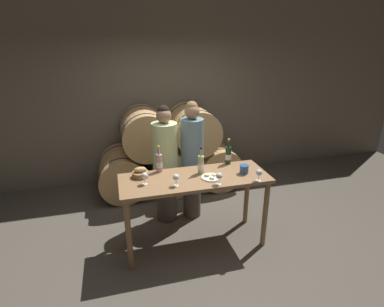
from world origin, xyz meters
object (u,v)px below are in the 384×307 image
at_px(tasting_table, 195,187).
at_px(wine_glass_far_left, 145,176).
at_px(cheese_plate, 211,177).
at_px(wine_bottle_rose, 159,163).
at_px(person_right, 192,160).
at_px(bread_basket, 140,173).
at_px(wine_glass_left, 176,178).
at_px(person_left, 165,165).
at_px(wine_bottle_red, 228,155).
at_px(blue_crock, 244,169).
at_px(wine_glass_right, 259,173).
at_px(wine_bottle_white, 201,165).
at_px(wine_glass_center, 219,176).

height_order(tasting_table, wine_glass_far_left, wine_glass_far_left).
bearing_deg(cheese_plate, wine_bottle_rose, 148.18).
xyz_separation_m(person_right, bread_basket, (-0.76, -0.47, 0.10)).
relative_size(bread_basket, cheese_plate, 0.84).
relative_size(cheese_plate, wine_glass_left, 1.64).
bearing_deg(tasting_table, person_left, 110.09).
height_order(person_right, wine_glass_left, person_right).
height_order(tasting_table, wine_glass_left, wine_glass_left).
height_order(bread_basket, wine_glass_far_left, wine_glass_far_left).
xyz_separation_m(wine_bottle_red, wine_bottle_rose, (-0.90, -0.01, -0.00)).
bearing_deg(cheese_plate, person_right, 93.15).
bearing_deg(person_right, blue_crock, -56.30).
height_order(tasting_table, bread_basket, bread_basket).
height_order(wine_bottle_rose, wine_glass_right, wine_bottle_rose).
relative_size(blue_crock, bread_basket, 0.58).
relative_size(bread_basket, wine_glass_right, 1.37).
xyz_separation_m(person_left, wine_bottle_red, (0.76, -0.36, 0.20)).
bearing_deg(cheese_plate, wine_glass_left, -168.23).
height_order(wine_bottle_white, wine_glass_far_left, wine_bottle_white).
relative_size(wine_bottle_rose, wine_glass_left, 2.33).
height_order(person_left, wine_bottle_red, person_left).
bearing_deg(tasting_table, wine_glass_left, -148.05).
bearing_deg(person_right, wine_bottle_rose, -143.92).
relative_size(wine_bottle_red, wine_glass_left, 2.40).
height_order(person_right, wine_glass_right, person_right).
relative_size(wine_bottle_rose, wine_glass_center, 2.33).
relative_size(tasting_table, blue_crock, 15.66).
xyz_separation_m(person_left, blue_crock, (0.84, -0.70, 0.14)).
height_order(wine_bottle_red, bread_basket, wine_bottle_red).
xyz_separation_m(bread_basket, wine_glass_left, (0.36, -0.34, 0.05)).
xyz_separation_m(person_right, wine_glass_right, (0.54, -0.93, 0.15)).
bearing_deg(wine_bottle_rose, bread_basket, -158.06).
distance_m(tasting_table, cheese_plate, 0.24).
xyz_separation_m(wine_glass_far_left, wine_glass_center, (0.80, -0.22, 0.00)).
relative_size(wine_bottle_red, wine_bottle_rose, 1.03).
distance_m(wine_bottle_rose, wine_glass_center, 0.79).
height_order(tasting_table, wine_bottle_white, wine_bottle_white).
distance_m(tasting_table, wine_glass_far_left, 0.63).
relative_size(wine_bottle_white, cheese_plate, 1.44).
relative_size(bread_basket, wine_glass_left, 1.37).
xyz_separation_m(wine_bottle_red, bread_basket, (-1.15, -0.11, -0.07)).
xyz_separation_m(wine_bottle_red, cheese_plate, (-0.35, -0.36, -0.11)).
distance_m(tasting_table, blue_crock, 0.63).
bearing_deg(wine_glass_right, wine_glass_far_left, 168.75).
bearing_deg(person_right, wine_bottle_white, -94.07).
bearing_deg(wine_glass_far_left, person_right, 43.02).
height_order(person_right, bread_basket, person_right).
relative_size(cheese_plate, wine_glass_far_left, 1.64).
relative_size(person_right, wine_bottle_red, 5.00).
relative_size(wine_glass_left, wine_glass_center, 1.00).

